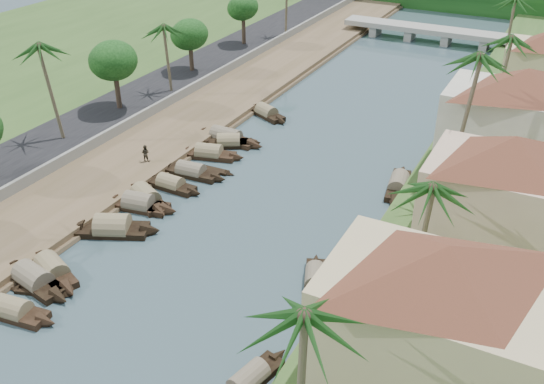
% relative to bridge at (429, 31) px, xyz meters
% --- Properties ---
extents(ground, '(220.00, 220.00, 0.00)m').
position_rel_bridge_xyz_m(ground, '(-0.00, -72.00, -1.72)').
color(ground, '#3A5057').
rests_on(ground, ground).
extents(left_bank, '(10.00, 180.00, 0.80)m').
position_rel_bridge_xyz_m(left_bank, '(-16.00, -52.00, -1.32)').
color(left_bank, brown).
rests_on(left_bank, ground).
extents(right_bank, '(16.00, 180.00, 1.20)m').
position_rel_bridge_xyz_m(right_bank, '(19.00, -52.00, -1.12)').
color(right_bank, '#304E1F').
rests_on(right_bank, ground).
extents(road, '(8.00, 180.00, 1.40)m').
position_rel_bridge_xyz_m(road, '(-24.50, -52.00, -1.02)').
color(road, black).
rests_on(road, ground).
extents(retaining_wall, '(0.40, 180.00, 1.10)m').
position_rel_bridge_xyz_m(retaining_wall, '(-20.20, -52.00, -0.37)').
color(retaining_wall, gray).
rests_on(retaining_wall, left_bank).
extents(bridge, '(28.00, 4.00, 2.40)m').
position_rel_bridge_xyz_m(bridge, '(0.00, 0.00, 0.00)').
color(bridge, gray).
rests_on(bridge, ground).
extents(building_near, '(14.85, 14.85, 10.20)m').
position_rel_bridge_xyz_m(building_near, '(18.99, -74.00, 4.66)').
color(building_near, tan).
rests_on(building_near, right_bank).
extents(building_mid, '(14.11, 14.11, 9.70)m').
position_rel_bridge_xyz_m(building_mid, '(19.99, -58.00, 4.41)').
color(building_mid, beige).
rests_on(building_mid, right_bank).
extents(building_far, '(15.59, 15.59, 10.20)m').
position_rel_bridge_xyz_m(building_far, '(18.99, -44.00, 4.66)').
color(building_far, silver).
rests_on(building_far, right_bank).
extents(sampan_2, '(7.53, 2.37, 1.99)m').
position_rel_bridge_xyz_m(sampan_2, '(-8.21, -79.14, -1.31)').
color(sampan_2, black).
rests_on(sampan_2, ground).
extents(sampan_3, '(8.46, 3.26, 2.23)m').
position_rel_bridge_xyz_m(sampan_3, '(-9.50, -75.94, -1.31)').
color(sampan_3, black).
rests_on(sampan_3, ground).
extents(sampan_4, '(7.73, 4.51, 2.19)m').
position_rel_bridge_xyz_m(sampan_4, '(-9.10, -74.48, -1.31)').
color(sampan_4, black).
rests_on(sampan_4, ground).
extents(sampan_5, '(8.35, 5.25, 2.58)m').
position_rel_bridge_xyz_m(sampan_5, '(-8.79, -67.93, -1.30)').
color(sampan_5, black).
rests_on(sampan_5, ground).
extents(sampan_6, '(7.74, 2.96, 2.26)m').
position_rel_bridge_xyz_m(sampan_6, '(-9.29, -63.79, -1.31)').
color(sampan_6, black).
rests_on(sampan_6, ground).
extents(sampan_7, '(7.08, 1.76, 1.92)m').
position_rel_bridge_xyz_m(sampan_7, '(-8.90, -59.53, -1.32)').
color(sampan_7, black).
rests_on(sampan_7, ground).
extents(sampan_8, '(7.52, 4.94, 2.31)m').
position_rel_bridge_xyz_m(sampan_8, '(-9.44, -62.65, -1.30)').
color(sampan_8, black).
rests_on(sampan_8, ground).
extents(sampan_9, '(7.91, 2.05, 2.01)m').
position_rel_bridge_xyz_m(sampan_9, '(-8.65, -56.53, -1.31)').
color(sampan_9, black).
rests_on(sampan_9, ground).
extents(sampan_10, '(7.89, 3.52, 2.14)m').
position_rel_bridge_xyz_m(sampan_10, '(-9.22, -52.33, -1.31)').
color(sampan_10, black).
rests_on(sampan_10, ground).
extents(sampan_11, '(7.02, 4.95, 2.09)m').
position_rel_bridge_xyz_m(sampan_11, '(-8.78, -49.11, -1.31)').
color(sampan_11, black).
rests_on(sampan_11, ground).
extents(sampan_12, '(9.62, 2.20, 2.26)m').
position_rel_bridge_xyz_m(sampan_12, '(-9.69, -48.12, -1.31)').
color(sampan_12, black).
rests_on(sampan_12, ground).
extents(sampan_13, '(7.35, 4.51, 2.05)m').
position_rel_bridge_xyz_m(sampan_13, '(-8.99, -39.93, -1.31)').
color(sampan_13, black).
rests_on(sampan_13, ground).
extents(sampan_14, '(2.91, 7.26, 1.79)m').
position_rel_bridge_xyz_m(sampan_14, '(9.35, -77.14, -1.32)').
color(sampan_14, black).
rests_on(sampan_14, ground).
extents(sampan_15, '(3.63, 6.50, 1.80)m').
position_rel_bridge_xyz_m(sampan_15, '(8.93, -66.33, -1.32)').
color(sampan_15, black).
rests_on(sampan_15, ground).
extents(sampan_16, '(2.81, 8.48, 2.06)m').
position_rel_bridge_xyz_m(sampan_16, '(10.19, -49.70, -1.31)').
color(sampan_16, black).
rests_on(sampan_16, ground).
extents(canoe_1, '(5.12, 2.33, 0.83)m').
position_rel_bridge_xyz_m(canoe_1, '(-8.31, -76.52, -1.62)').
color(canoe_1, black).
rests_on(canoe_1, ground).
extents(canoe_2, '(5.72, 1.01, 0.83)m').
position_rel_bridge_xyz_m(canoe_2, '(-7.61, -54.76, -1.62)').
color(canoe_2, black).
rests_on(canoe_2, ground).
extents(palm_0, '(3.20, 3.20, 12.50)m').
position_rel_bridge_xyz_m(palm_0, '(15.00, -82.48, 10.15)').
color(palm_0, '#6D6149').
rests_on(palm_0, ground).
extents(palm_1, '(3.20, 3.20, 10.20)m').
position_rel_bridge_xyz_m(palm_1, '(16.00, -65.73, 7.93)').
color(palm_1, '#6D6149').
rests_on(palm_1, ground).
extents(palm_2, '(3.20, 3.20, 14.33)m').
position_rel_bridge_xyz_m(palm_2, '(15.00, -50.90, 11.91)').
color(palm_2, '#6D6149').
rests_on(palm_2, ground).
extents(palm_3, '(3.20, 3.20, 12.00)m').
position_rel_bridge_xyz_m(palm_3, '(16.00, -35.60, 9.67)').
color(palm_3, '#6D6149').
rests_on(palm_3, ground).
extents(palm_5, '(3.20, 3.20, 11.35)m').
position_rel_bridge_xyz_m(palm_5, '(-24.00, -57.82, 9.26)').
color(palm_5, '#6D6149').
rests_on(palm_5, ground).
extents(palm_6, '(3.20, 3.20, 9.56)m').
position_rel_bridge_xyz_m(palm_6, '(-22.00, -41.00, 7.51)').
color(palm_6, '#6D6149').
rests_on(palm_6, ground).
extents(palm_7, '(3.20, 3.20, 11.69)m').
position_rel_bridge_xyz_m(palm_7, '(14.00, -16.05, 9.38)').
color(palm_7, '#6D6149').
rests_on(palm_7, ground).
extents(tree_3, '(5.31, 5.31, 7.85)m').
position_rel_bridge_xyz_m(tree_3, '(-24.00, -48.43, 5.26)').
color(tree_3, '#4B3A2B').
rests_on(tree_3, ground).
extents(tree_4, '(4.75, 4.75, 6.85)m').
position_rel_bridge_xyz_m(tree_4, '(-24.00, -33.25, 4.49)').
color(tree_4, '#4B3A2B').
rests_on(tree_4, ground).
extents(tree_5, '(4.37, 4.37, 7.26)m').
position_rel_bridge_xyz_m(tree_5, '(-24.00, -18.86, 5.03)').
color(tree_5, '#4B3A2B').
rests_on(tree_5, ground).
extents(person_far, '(0.96, 0.82, 1.72)m').
position_rel_bridge_xyz_m(person_far, '(-13.50, -57.21, -0.06)').
color(person_far, '#2F2B21').
rests_on(person_far, left_bank).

